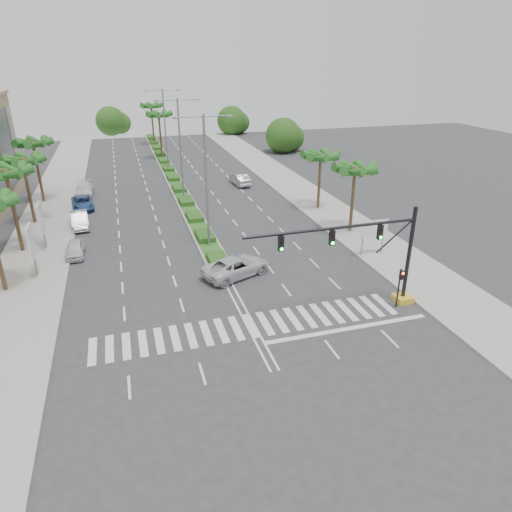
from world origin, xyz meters
The scene contains 26 objects.
ground centered at (0.00, 0.00, 0.00)m, with size 160.00×160.00×0.00m, color #333335.
footpath_right centered at (15.20, 20.00, 0.07)m, with size 6.00×120.00×0.15m, color gray.
footpath_left centered at (-15.20, 20.00, 0.07)m, with size 6.00×120.00×0.15m, color gray.
median centered at (0.00, 45.00, 0.10)m, with size 2.20×75.00×0.20m, color gray.
median_grass centered at (0.00, 45.00, 0.22)m, with size 1.80×75.00×0.04m, color #2B561D.
signal_gantry centered at (9.27, 0.00, 3.46)m, with size 12.60×1.20×7.20m.
pedestrian_signal centered at (10.60, -0.68, 2.04)m, with size 0.28×0.36×3.00m.
direction_sign centered at (13.50, 7.99, 2.45)m, with size 2.70×0.11×3.40m.
billboard_near centered at (-14.50, 12.00, 2.96)m, with size 0.18×2.10×4.35m.
billboard_far centered at (-14.50, 18.00, 2.96)m, with size 0.18×2.10×4.35m.
palm_left_mid centered at (-16.50, 18.00, 7.08)m, with size 4.57×4.68×7.95m.
palm_left_far centered at (-16.50, 26.00, 6.50)m, with size 4.57×4.68×7.35m.
palm_left_end centered at (-16.50, 34.00, 6.88)m, with size 4.57×4.68×7.75m.
palm_right_near centered at (14.50, 14.00, 6.20)m, with size 4.57×4.68×7.05m.
palm_right_far centered at (14.50, 22.00, 5.91)m, with size 4.57×4.68×6.75m.
palm_median_a centered at (0.00, 55.00, 7.17)m, with size 4.57×4.68×8.05m.
palm_median_b centered at (0.00, 70.00, 7.17)m, with size 4.57×4.68×8.05m.
streetlight_near centered at (0.00, 14.00, 6.81)m, with size 5.10×0.25×12.00m.
streetlight_mid centered at (0.00, 30.00, 6.81)m, with size 5.10×0.25×12.00m.
streetlight_far centered at (0.00, 46.00, 6.81)m, with size 5.10×0.25×12.00m.
car_parked_a centered at (-11.80, 15.54, 0.67)m, with size 1.57×3.91×1.33m, color silver.
car_parked_b centered at (-11.80, 23.35, 0.79)m, with size 1.68×4.82×1.59m, color #BAB9BE.
car_parked_c centered at (-11.80, 29.86, 0.69)m, with size 2.30×5.00×1.39m, color navy.
car_parked_d centered at (-11.80, 35.86, 0.74)m, with size 2.07×5.08×1.48m, color silver.
car_crossing centered at (0.97, 7.60, 0.80)m, with size 2.65×5.75×1.60m, color silver.
car_right centered at (8.50, 34.89, 0.79)m, with size 1.67×4.80×1.58m, color #A1A1A6.
Camera 1 is at (-7.08, -24.80, 16.44)m, focal length 32.00 mm.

